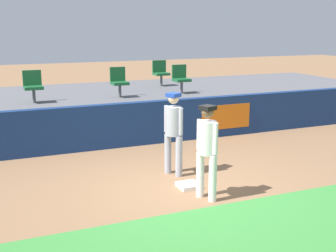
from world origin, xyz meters
TOP-DOWN VIEW (x-y plane):
  - ground_plane at (0.00, 0.00)m, footprint 60.00×60.00m
  - grass_foreground_strip at (0.00, -2.35)m, footprint 18.00×2.80m
  - first_base at (0.02, 0.04)m, footprint 0.40×0.40m
  - player_fielder_home at (0.06, -0.58)m, footprint 0.41×0.56m
  - player_runner_visitor at (0.06, 0.86)m, footprint 0.43×0.44m
  - field_wall at (0.01, 3.39)m, footprint 18.00×0.26m
  - bleacher_platform at (0.00, 5.96)m, footprint 18.00×4.80m
  - seat_front_center at (0.14, 4.83)m, footprint 0.44×0.44m
  - seat_front_left at (-2.19, 4.83)m, footprint 0.47×0.44m
  - seat_front_right at (2.06, 4.83)m, footprint 0.45×0.44m
  - seat_back_right at (2.14, 6.63)m, footprint 0.48×0.44m

SIDE VIEW (x-z plane):
  - ground_plane at x=0.00m, z-range 0.00..0.00m
  - grass_foreground_strip at x=0.00m, z-range 0.00..0.01m
  - first_base at x=0.02m, z-range 0.00..0.08m
  - bleacher_platform at x=0.00m, z-range 0.00..1.05m
  - field_wall at x=0.01m, z-range 0.00..1.12m
  - player_fielder_home at x=0.06m, z-range 0.13..1.83m
  - player_runner_visitor at x=0.06m, z-range 0.14..1.85m
  - seat_front_center at x=0.14m, z-range 1.10..1.94m
  - seat_front_right at x=2.06m, z-range 1.10..1.94m
  - seat_front_left at x=-2.19m, z-range 1.10..1.94m
  - seat_back_right at x=2.14m, z-range 1.10..1.94m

